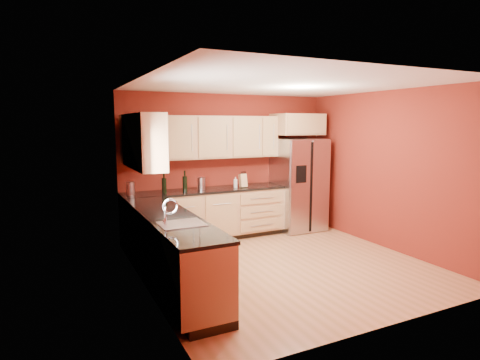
% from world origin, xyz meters
% --- Properties ---
extents(floor, '(4.00, 4.00, 0.00)m').
position_xyz_m(floor, '(0.00, 0.00, 0.00)').
color(floor, '#AE7443').
rests_on(floor, ground).
extents(ceiling, '(4.00, 4.00, 0.00)m').
position_xyz_m(ceiling, '(0.00, 0.00, 2.60)').
color(ceiling, white).
rests_on(ceiling, wall_back).
extents(wall_back, '(4.00, 0.04, 2.60)m').
position_xyz_m(wall_back, '(0.00, 2.00, 1.30)').
color(wall_back, maroon).
rests_on(wall_back, floor).
extents(wall_front, '(4.00, 0.04, 2.60)m').
position_xyz_m(wall_front, '(0.00, -2.00, 1.30)').
color(wall_front, maroon).
rests_on(wall_front, floor).
extents(wall_left, '(0.04, 4.00, 2.60)m').
position_xyz_m(wall_left, '(-2.00, 0.00, 1.30)').
color(wall_left, maroon).
rests_on(wall_left, floor).
extents(wall_right, '(0.04, 4.00, 2.60)m').
position_xyz_m(wall_right, '(2.00, 0.00, 1.30)').
color(wall_right, maroon).
rests_on(wall_right, floor).
extents(base_cabinets_back, '(2.90, 0.60, 0.88)m').
position_xyz_m(base_cabinets_back, '(-0.55, 1.70, 0.44)').
color(base_cabinets_back, tan).
rests_on(base_cabinets_back, floor).
extents(base_cabinets_left, '(0.60, 2.80, 0.88)m').
position_xyz_m(base_cabinets_left, '(-1.70, 0.00, 0.44)').
color(base_cabinets_left, tan).
rests_on(base_cabinets_left, floor).
extents(countertop_back, '(2.90, 0.62, 0.04)m').
position_xyz_m(countertop_back, '(-0.55, 1.69, 0.90)').
color(countertop_back, black).
rests_on(countertop_back, base_cabinets_back).
extents(countertop_left, '(0.62, 2.80, 0.04)m').
position_xyz_m(countertop_left, '(-1.69, 0.00, 0.90)').
color(countertop_left, black).
rests_on(countertop_left, base_cabinets_left).
extents(upper_cabinets_back, '(2.30, 0.33, 0.75)m').
position_xyz_m(upper_cabinets_back, '(-0.25, 1.83, 1.83)').
color(upper_cabinets_back, tan).
rests_on(upper_cabinets_back, wall_back).
extents(upper_cabinets_left, '(0.33, 1.35, 0.75)m').
position_xyz_m(upper_cabinets_left, '(-1.83, 0.72, 1.83)').
color(upper_cabinets_left, tan).
rests_on(upper_cabinets_left, wall_left).
extents(corner_upper_cabinet, '(0.67, 0.67, 0.75)m').
position_xyz_m(corner_upper_cabinet, '(-1.67, 1.67, 1.83)').
color(corner_upper_cabinet, tan).
rests_on(corner_upper_cabinet, wall_back).
extents(over_fridge_cabinet, '(0.92, 0.60, 0.40)m').
position_xyz_m(over_fridge_cabinet, '(1.35, 1.70, 2.05)').
color(over_fridge_cabinet, tan).
rests_on(over_fridge_cabinet, wall_back).
extents(refrigerator, '(0.90, 0.75, 1.78)m').
position_xyz_m(refrigerator, '(1.35, 1.62, 0.89)').
color(refrigerator, '#B1B1B6').
rests_on(refrigerator, floor).
extents(window, '(0.03, 0.90, 1.00)m').
position_xyz_m(window, '(-1.98, -0.50, 1.55)').
color(window, white).
rests_on(window, wall_left).
extents(sink_faucet, '(0.50, 0.42, 0.30)m').
position_xyz_m(sink_faucet, '(-1.69, -0.50, 1.07)').
color(sink_faucet, silver).
rests_on(sink_faucet, countertop_left).
extents(canister_left, '(0.17, 0.17, 0.21)m').
position_xyz_m(canister_left, '(-1.85, 1.68, 1.03)').
color(canister_left, '#B1B1B6').
rests_on(canister_left, countertop_back).
extents(canister_right, '(0.18, 0.18, 0.22)m').
position_xyz_m(canister_right, '(-0.64, 1.68, 1.03)').
color(canister_right, '#B1B1B6').
rests_on(canister_right, countertop_back).
extents(wine_bottle_a, '(0.10, 0.10, 0.35)m').
position_xyz_m(wine_bottle_a, '(-1.31, 1.63, 1.09)').
color(wine_bottle_a, black).
rests_on(wine_bottle_a, countertop_back).
extents(wine_bottle_b, '(0.09, 0.09, 0.36)m').
position_xyz_m(wine_bottle_b, '(-0.95, 1.65, 1.10)').
color(wine_bottle_b, black).
rests_on(wine_bottle_b, countertop_back).
extents(knife_block, '(0.12, 0.11, 0.24)m').
position_xyz_m(knife_block, '(0.14, 1.62, 1.04)').
color(knife_block, tan).
rests_on(knife_block, countertop_back).
extents(soap_dispenser, '(0.07, 0.07, 0.19)m').
position_xyz_m(soap_dispenser, '(-0.01, 1.61, 1.02)').
color(soap_dispenser, silver).
rests_on(soap_dispenser, countertop_back).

